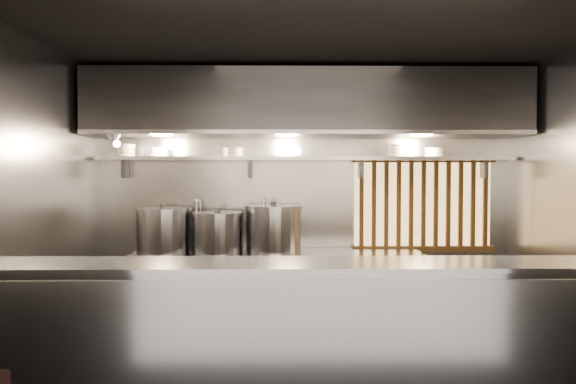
{
  "coord_description": "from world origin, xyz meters",
  "views": [
    {
      "loc": [
        -0.27,
        -4.69,
        1.73
      ],
      "look_at": [
        -0.2,
        0.55,
        1.55
      ],
      "focal_mm": 35.0,
      "sensor_mm": 36.0,
      "label": 1
    }
  ],
  "objects_px": {
    "heat_lamp": "(115,138)",
    "stock_pot_mid": "(218,232)",
    "stock_pot_right": "(274,228)",
    "pendant_bulb": "(297,150)",
    "stock_pot_left": "(163,230)"
  },
  "relations": [
    {
      "from": "stock_pot_left",
      "to": "stock_pot_mid",
      "type": "xyz_separation_m",
      "value": [
        0.57,
        -0.04,
        -0.02
      ]
    },
    {
      "from": "heat_lamp",
      "to": "stock_pot_left",
      "type": "distance_m",
      "value": 1.06
    },
    {
      "from": "heat_lamp",
      "to": "pendant_bulb",
      "type": "xyz_separation_m",
      "value": [
        1.8,
        0.35,
        -0.11
      ]
    },
    {
      "from": "heat_lamp",
      "to": "stock_pot_mid",
      "type": "height_order",
      "value": "heat_lamp"
    },
    {
      "from": "stock_pot_mid",
      "to": "stock_pot_right",
      "type": "distance_m",
      "value": 0.58
    },
    {
      "from": "stock_pot_left",
      "to": "stock_pot_mid",
      "type": "relative_size",
      "value": 1.32
    },
    {
      "from": "stock_pot_left",
      "to": "stock_pot_mid",
      "type": "height_order",
      "value": "stock_pot_left"
    },
    {
      "from": "heat_lamp",
      "to": "stock_pot_right",
      "type": "height_order",
      "value": "heat_lamp"
    },
    {
      "from": "heat_lamp",
      "to": "stock_pot_mid",
      "type": "relative_size",
      "value": 0.64
    },
    {
      "from": "pendant_bulb",
      "to": "stock_pot_right",
      "type": "height_order",
      "value": "pendant_bulb"
    },
    {
      "from": "pendant_bulb",
      "to": "stock_pot_left",
      "type": "distance_m",
      "value": 1.62
    },
    {
      "from": "stock_pot_left",
      "to": "stock_pot_right",
      "type": "relative_size",
      "value": 1.11
    },
    {
      "from": "heat_lamp",
      "to": "stock_pot_left",
      "type": "xyz_separation_m",
      "value": [
        0.41,
        0.28,
        -0.93
      ]
    },
    {
      "from": "stock_pot_mid",
      "to": "heat_lamp",
      "type": "bearing_deg",
      "value": -166.22
    },
    {
      "from": "pendant_bulb",
      "to": "heat_lamp",
      "type": "bearing_deg",
      "value": -169.0
    }
  ]
}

